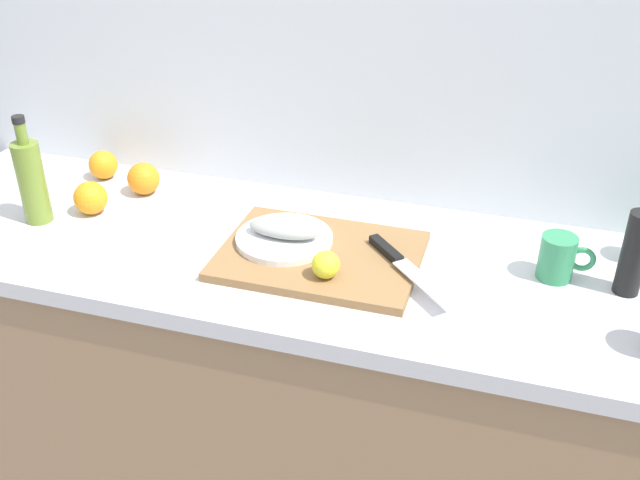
# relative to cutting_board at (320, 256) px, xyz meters

# --- Properties ---
(back_wall) EXTENTS (3.20, 0.05, 2.50)m
(back_wall) POSITION_rel_cutting_board_xyz_m (-0.06, 0.34, 0.34)
(back_wall) COLOR silver
(back_wall) RESTS_ON ground_plane
(kitchen_counter) EXTENTS (2.00, 0.60, 0.90)m
(kitchen_counter) POSITION_rel_cutting_board_xyz_m (-0.06, 0.02, -0.46)
(kitchen_counter) COLOR #9E7A56
(kitchen_counter) RESTS_ON ground_plane
(cutting_board) EXTENTS (0.43, 0.32, 0.02)m
(cutting_board) POSITION_rel_cutting_board_xyz_m (0.00, 0.00, 0.00)
(cutting_board) COLOR olive
(cutting_board) RESTS_ON kitchen_counter
(white_plate) EXTENTS (0.22, 0.22, 0.01)m
(white_plate) POSITION_rel_cutting_board_xyz_m (-0.09, 0.02, 0.02)
(white_plate) COLOR white
(white_plate) RESTS_ON cutting_board
(fish_fillet) EXTENTS (0.16, 0.07, 0.04)m
(fish_fillet) POSITION_rel_cutting_board_xyz_m (-0.09, 0.02, 0.04)
(fish_fillet) COLOR #999E99
(fish_fillet) RESTS_ON white_plate
(chef_knife) EXTENTS (0.22, 0.23, 0.02)m
(chef_knife) POSITION_rel_cutting_board_xyz_m (0.18, -0.00, 0.02)
(chef_knife) COLOR silver
(chef_knife) RESTS_ON cutting_board
(lemon_0) EXTENTS (0.06, 0.06, 0.06)m
(lemon_0) POSITION_rel_cutting_board_xyz_m (0.04, -0.09, 0.04)
(lemon_0) COLOR yellow
(lemon_0) RESTS_ON cutting_board
(olive_oil_bottle) EXTENTS (0.06, 0.06, 0.26)m
(olive_oil_bottle) POSITION_rel_cutting_board_xyz_m (-0.70, -0.02, 0.10)
(olive_oil_bottle) COLOR olive
(olive_oil_bottle) RESTS_ON kitchen_counter
(coffee_mug_0) EXTENTS (0.11, 0.07, 0.10)m
(coffee_mug_0) POSITION_rel_cutting_board_xyz_m (0.50, 0.08, 0.04)
(coffee_mug_0) COLOR #338C59
(coffee_mug_0) RESTS_ON kitchen_counter
(orange_0) EXTENTS (0.08, 0.08, 0.08)m
(orange_0) POSITION_rel_cutting_board_xyz_m (-0.68, 0.23, 0.03)
(orange_0) COLOR orange
(orange_0) RESTS_ON kitchen_counter
(orange_1) EXTENTS (0.08, 0.08, 0.08)m
(orange_1) POSITION_rel_cutting_board_xyz_m (-0.60, 0.05, 0.03)
(orange_1) COLOR orange
(orange_1) RESTS_ON kitchen_counter
(orange_2) EXTENTS (0.08, 0.08, 0.08)m
(orange_2) POSITION_rel_cutting_board_xyz_m (-0.53, 0.18, 0.03)
(orange_2) COLOR orange
(orange_2) RESTS_ON kitchen_counter
(pepper_mill) EXTENTS (0.05, 0.05, 0.18)m
(pepper_mill) POSITION_rel_cutting_board_xyz_m (0.64, 0.07, 0.08)
(pepper_mill) COLOR black
(pepper_mill) RESTS_ON kitchen_counter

